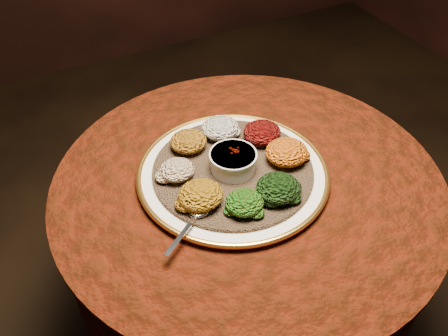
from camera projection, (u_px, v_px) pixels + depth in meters
name	position (u px, v px, depth m)	size (l,w,h in m)	color
table	(246.00, 228.00, 1.34)	(0.96, 0.96, 0.73)	black
platter	(233.00, 174.00, 1.22)	(0.57, 0.57, 0.02)	white
injera	(233.00, 170.00, 1.21)	(0.39, 0.39, 0.01)	brown
stew_bowl	(233.00, 160.00, 1.19)	(0.11, 0.11, 0.05)	silver
spoon	(197.00, 215.00, 1.09)	(0.14, 0.10, 0.01)	silver
portion_ayib	(220.00, 128.00, 1.29)	(0.10, 0.09, 0.05)	beige
portion_kitfo	(262.00, 133.00, 1.27)	(0.10, 0.09, 0.05)	black
portion_tikil	(287.00, 152.00, 1.21)	(0.11, 0.10, 0.05)	#C27A10
portion_gomen	(278.00, 188.00, 1.12)	(0.10, 0.10, 0.05)	black
portion_mixveg	(244.00, 203.00, 1.09)	(0.09, 0.08, 0.04)	#974009
portion_kik	(201.00, 195.00, 1.11)	(0.10, 0.10, 0.05)	#9A590D
portion_timatim	(177.00, 170.00, 1.17)	(0.08, 0.08, 0.04)	maroon
portion_shiro	(188.00, 141.00, 1.25)	(0.09, 0.09, 0.04)	#A06A13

